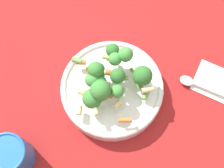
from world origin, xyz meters
TOP-DOWN VIEW (x-y plane):
  - ground_plane at (0.00, 0.00)m, footprint 3.00×3.00m
  - bowl at (0.00, 0.00)m, footprint 0.25×0.25m
  - pasta_salad at (0.01, -0.00)m, footprint 0.18×0.18m
  - cup at (0.23, 0.15)m, footprint 0.08×0.08m
  - napkin at (-0.27, 0.00)m, footprint 0.16×0.15m
  - spoon at (-0.22, 0.01)m, footprint 0.17×0.10m

SIDE VIEW (x-z plane):
  - ground_plane at x=0.00m, z-range 0.00..0.00m
  - napkin at x=-0.27m, z-range 0.00..0.01m
  - spoon at x=-0.22m, z-range 0.01..0.02m
  - bowl at x=0.00m, z-range 0.00..0.04m
  - cup at x=0.23m, z-range 0.00..0.10m
  - pasta_salad at x=0.01m, z-range 0.05..0.13m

